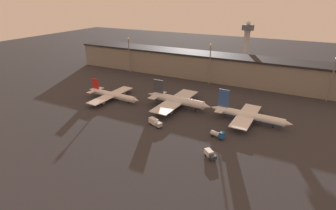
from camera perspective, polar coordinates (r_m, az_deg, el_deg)
ground at (r=121.58m, az=-2.17°, el=-4.72°), size 600.00×600.00×0.00m
terminal_building at (r=190.33m, az=10.14°, el=8.18°), size 224.35×20.35×18.04m
airplane_0 at (r=154.47m, az=-12.04°, el=2.14°), size 37.38×32.59×10.73m
airplane_1 at (r=140.31m, az=2.04°, el=0.95°), size 38.42×38.03×13.65m
airplane_2 at (r=129.98m, az=17.08°, el=-2.24°), size 39.08×30.24×14.24m
service_vehicle_0 at (r=113.53m, az=10.81°, el=-6.28°), size 6.46×3.42×3.38m
service_vehicle_1 at (r=100.50m, az=9.11°, el=-10.46°), size 5.76×5.40×2.71m
service_vehicle_2 at (r=121.83m, az=-2.87°, el=-3.71°), size 7.94×5.13×3.21m
lamp_post_0 at (r=205.88m, az=-8.49°, el=11.60°), size 1.80×1.80×26.67m
lamp_post_1 at (r=177.05m, az=9.13°, el=9.83°), size 1.80×1.80×27.26m
lamp_post_2 at (r=170.03m, az=32.26°, el=5.69°), size 1.80×1.80×25.51m
control_tower at (r=215.05m, az=16.67°, el=12.92°), size 9.00×9.00×38.40m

